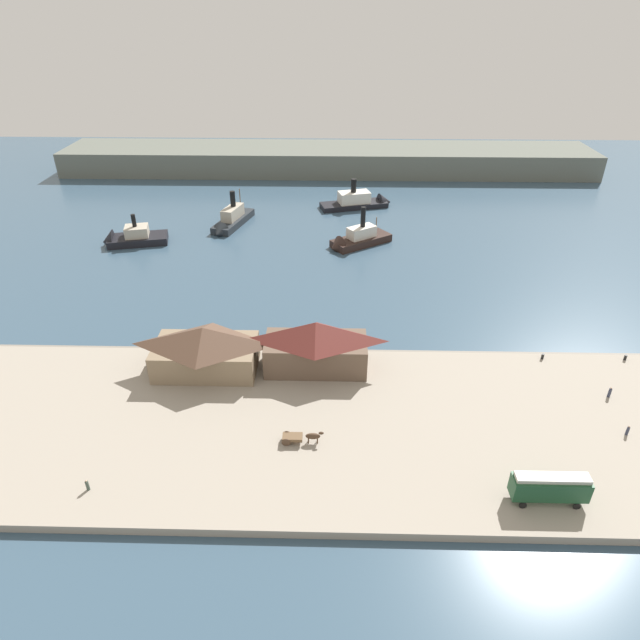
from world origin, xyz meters
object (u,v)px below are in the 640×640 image
ferry_shed_east_terminal (316,345)px  ferry_moored_east (355,240)px  pedestrian_near_cart (610,392)px  horse_cart (300,437)px  street_tram (550,487)px  pedestrian_near_east_shed (628,431)px  mooring_post_east (625,358)px  mooring_post_west (543,356)px  ferry_mid_harbor (362,201)px  ferry_departing_north (130,238)px  ferry_shed_central_terminal (205,349)px  ferry_approaching_east (230,221)px  pedestrian_walking_west (87,485)px

ferry_shed_east_terminal → ferry_moored_east: (8.00, 52.43, -3.92)m
pedestrian_near_cart → horse_cart: bearing=-166.7°
street_tram → horse_cart: size_ratio=1.59×
ferry_shed_east_terminal → pedestrian_near_east_shed: bearing=-18.8°
mooring_post_east → mooring_post_west: bearing=-179.9°
ferry_shed_east_terminal → pedestrian_near_east_shed: 45.38m
street_tram → mooring_post_east: size_ratio=9.84×
ferry_mid_harbor → ferry_shed_east_terminal: bearing=-97.5°
pedestrian_near_east_shed → ferry_shed_east_terminal: bearing=161.2°
street_tram → ferry_departing_north: (-75.56, 78.58, -2.20)m
pedestrian_near_east_shed → ferry_departing_north: 112.39m
ferry_shed_central_terminal → ferry_mid_harbor: 86.86m
pedestrian_near_cart → ferry_moored_east: size_ratio=0.10×
mooring_post_west → ferry_moored_east: 57.18m
mooring_post_east → ferry_approaching_east: ferry_approaching_east is taller
mooring_post_east → ferry_mid_harbor: 87.53m
ferry_departing_north → ferry_mid_harbor: bearing=26.3°
pedestrian_near_cart → ferry_moored_east: ferry_moored_east is taller
ferry_shed_east_terminal → horse_cart: 17.52m
ferry_shed_east_terminal → ferry_moored_east: bearing=81.3°
ferry_shed_east_terminal → street_tram: 38.47m
street_tram → horse_cart: (-29.63, 9.08, -1.47)m
street_tram → ferry_approaching_east: bearing=120.2°
ferry_mid_harbor → ferry_moored_east: ferry_moored_east is taller
street_tram → ferry_shed_central_terminal: bearing=150.9°
horse_cart → ferry_departing_north: bearing=123.5°
pedestrian_near_cart → mooring_post_west: bearing=124.6°
horse_cart → pedestrian_walking_west: bearing=-160.8°
ferry_shed_central_terminal → ferry_mid_harbor: size_ratio=0.75×
mooring_post_east → ferry_departing_north: 109.75m
ferry_moored_east → pedestrian_near_cart: bearing=-58.6°
pedestrian_near_east_shed → mooring_post_east: 19.51m
mooring_post_west → ferry_mid_harbor: size_ratio=0.04×
ferry_shed_central_terminal → mooring_post_east: ferry_shed_central_terminal is taller
mooring_post_west → ferry_departing_north: size_ratio=0.05×
ferry_shed_central_terminal → mooring_post_east: 68.27m
horse_cart → ferry_departing_north: ferry_departing_north is taller
horse_cart → mooring_post_east: size_ratio=6.20×
mooring_post_west → ferry_departing_north: ferry_departing_north is taller
pedestrian_near_cart → pedestrian_near_east_shed: bearing=-97.5°
pedestrian_walking_west → ferry_departing_north: ferry_departing_north is taller
ferry_shed_east_terminal → pedestrian_walking_west: ferry_shed_east_terminal is taller
pedestrian_near_cart → ferry_moored_east: 68.92m
pedestrian_near_east_shed → horse_cart: bearing=-176.7°
pedestrian_near_cart → pedestrian_near_east_shed: size_ratio=1.14×
pedestrian_near_cart → ferry_departing_north: ferry_departing_north is taller
ferry_approaching_east → ferry_mid_harbor: bearing=25.5°
street_tram → pedestrian_walking_west: 54.85m
mooring_post_east → ferry_departing_north: (-98.17, 49.06, -0.25)m
mooring_post_west → ferry_moored_east: bearing=120.7°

